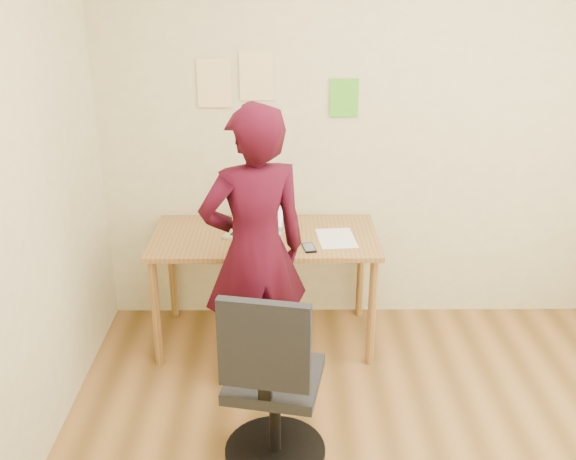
{
  "coord_description": "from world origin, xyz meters",
  "views": [
    {
      "loc": [
        -0.56,
        -2.3,
        2.28
      ],
      "look_at": [
        -0.53,
        0.95,
        0.95
      ],
      "focal_mm": 40.0,
      "sensor_mm": 36.0,
      "label": 1
    }
  ],
  "objects_px": {
    "laptop": "(257,225)",
    "office_chair": "(272,392)",
    "phone": "(309,248)",
    "desk": "(265,248)",
    "person": "(255,252)"
  },
  "relations": [
    {
      "from": "laptop",
      "to": "office_chair",
      "type": "height_order",
      "value": "office_chair"
    },
    {
      "from": "desk",
      "to": "office_chair",
      "type": "xyz_separation_m",
      "value": [
        0.06,
        -1.16,
        -0.23
      ]
    },
    {
      "from": "desk",
      "to": "office_chair",
      "type": "height_order",
      "value": "office_chair"
    },
    {
      "from": "laptop",
      "to": "office_chair",
      "type": "relative_size",
      "value": 0.42
    },
    {
      "from": "phone",
      "to": "person",
      "type": "xyz_separation_m",
      "value": [
        -0.31,
        -0.25,
        0.09
      ]
    },
    {
      "from": "desk",
      "to": "office_chair",
      "type": "bearing_deg",
      "value": -87.0
    },
    {
      "from": "desk",
      "to": "laptop",
      "type": "bearing_deg",
      "value": 145.22
    },
    {
      "from": "laptop",
      "to": "phone",
      "type": "bearing_deg",
      "value": -15.72
    },
    {
      "from": "phone",
      "to": "desk",
      "type": "bearing_deg",
      "value": 132.55
    },
    {
      "from": "laptop",
      "to": "office_chair",
      "type": "xyz_separation_m",
      "value": [
        0.11,
        -1.2,
        -0.37
      ]
    },
    {
      "from": "laptop",
      "to": "phone",
      "type": "height_order",
      "value": "laptop"
    },
    {
      "from": "desk",
      "to": "phone",
      "type": "bearing_deg",
      "value": -38.02
    },
    {
      "from": "phone",
      "to": "laptop",
      "type": "bearing_deg",
      "value": 133.04
    },
    {
      "from": "office_chair",
      "to": "person",
      "type": "distance_m",
      "value": 0.82
    },
    {
      "from": "desk",
      "to": "person",
      "type": "bearing_deg",
      "value": -94.98
    }
  ]
}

